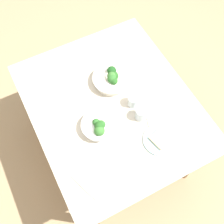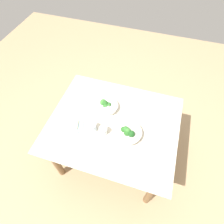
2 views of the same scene
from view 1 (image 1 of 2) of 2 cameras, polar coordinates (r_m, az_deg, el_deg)
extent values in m
plane|color=tan|center=(2.63, 0.03, -6.52)|extent=(6.00, 6.00, 0.00)
cube|color=beige|center=(1.96, 0.04, 1.46)|extent=(1.28, 1.07, 0.01)
cube|color=brown|center=(1.98, 0.04, 1.23)|extent=(1.24, 1.04, 0.02)
cylinder|color=brown|center=(2.51, -14.19, 2.47)|extent=(0.07, 0.07, 0.71)
cylinder|color=brown|center=(2.11, -3.77, -19.66)|extent=(0.07, 0.07, 0.71)
cylinder|color=brown|center=(2.65, 2.94, 9.75)|extent=(0.07, 0.07, 0.71)
cylinder|color=brown|center=(2.28, 15.86, -9.30)|extent=(0.07, 0.07, 0.71)
cylinder|color=silver|center=(2.04, -0.06, 6.34)|extent=(0.24, 0.24, 0.05)
cylinder|color=silver|center=(2.01, -0.06, 6.82)|extent=(0.27, 0.27, 0.01)
sphere|color=#1E511E|center=(2.03, -0.07, 8.17)|extent=(0.06, 0.06, 0.06)
sphere|color=#286023|center=(1.98, 0.37, 6.18)|extent=(0.05, 0.05, 0.05)
sphere|color=#33702D|center=(1.98, 0.00, 6.60)|extent=(0.06, 0.06, 0.06)
sphere|color=#286023|center=(2.01, 0.37, 7.15)|extent=(0.06, 0.06, 0.06)
sphere|color=#3D7A33|center=(2.00, -0.04, 7.13)|extent=(0.06, 0.06, 0.06)
cylinder|color=beige|center=(2.00, -0.14, 7.14)|extent=(0.08, 0.08, 0.01)
cylinder|color=white|center=(1.86, -2.68, -2.89)|extent=(0.20, 0.20, 0.05)
cylinder|color=white|center=(1.83, -2.72, -2.51)|extent=(0.22, 0.22, 0.01)
sphere|color=#33702D|center=(1.82, -2.15, -2.49)|extent=(0.06, 0.06, 0.06)
sphere|color=#3D7A33|center=(1.80, -2.50, -3.74)|extent=(0.07, 0.07, 0.07)
sphere|color=#33702D|center=(1.83, -3.15, -2.01)|extent=(0.05, 0.05, 0.05)
sphere|color=#286023|center=(1.80, -2.50, -2.84)|extent=(0.06, 0.06, 0.06)
cylinder|color=beige|center=(1.82, -2.45, -2.24)|extent=(0.07, 0.07, 0.01)
cylinder|color=#99C6D1|center=(1.86, 9.44, -5.51)|extent=(0.21, 0.21, 0.01)
cube|color=beige|center=(1.85, 9.50, -5.34)|extent=(0.13, 0.12, 0.02)
cylinder|color=silver|center=(1.93, 4.30, 2.25)|extent=(0.08, 0.08, 0.08)
cylinder|color=silver|center=(1.89, 5.86, -0.32)|extent=(0.08, 0.08, 0.09)
cube|color=#B7B7BC|center=(1.79, -4.64, -10.27)|extent=(0.05, 0.08, 0.00)
cube|color=#B7B7BC|center=(1.80, -6.45, -10.20)|extent=(0.02, 0.03, 0.00)
cube|color=#B7B7BC|center=(1.96, 11.78, -0.83)|extent=(0.07, 0.06, 0.00)
cube|color=#B7B7BC|center=(1.96, 13.33, -1.33)|extent=(0.03, 0.03, 0.00)
cube|color=#B7B7BC|center=(2.03, -11.89, 2.94)|extent=(0.18, 0.13, 0.00)
cube|color=#B7B7BC|center=(2.12, 7.17, 7.80)|extent=(0.01, 0.22, 0.00)
cube|color=#B1A997|center=(1.76, -4.29, -13.22)|extent=(0.25, 0.20, 0.01)
cube|color=#B1A997|center=(1.93, 8.86, -1.25)|extent=(0.20, 0.18, 0.01)
camera|label=2|loc=(1.85, 39.39, 51.09)|focal=30.43mm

